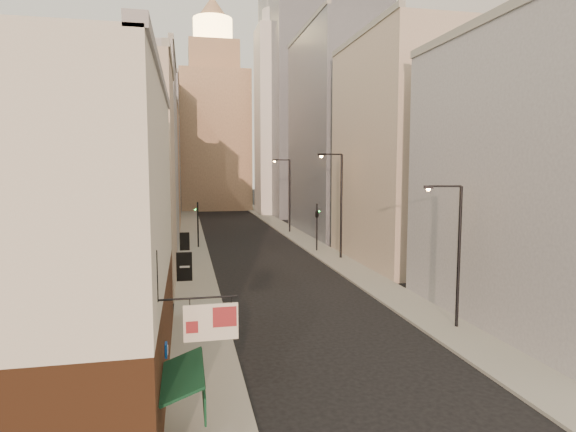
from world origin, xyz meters
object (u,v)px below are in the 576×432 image
(white_tower, at_px, (279,114))
(streetlamp_near, at_px, (455,248))
(streetlamp_far, at_px, (288,191))
(traffic_light_right, at_px, (317,215))
(streetlamp_mid, at_px, (339,199))
(clock_tower, at_px, (214,125))
(traffic_light_left, at_px, (198,216))

(white_tower, bearing_deg, streetlamp_near, -92.76)
(streetlamp_far, distance_m, traffic_light_right, 14.96)
(streetlamp_near, distance_m, streetlamp_mid, 20.25)
(white_tower, xyz_separation_m, streetlamp_near, (-3.19, -66.09, -14.18))
(streetlamp_far, bearing_deg, white_tower, 69.69)
(streetlamp_near, height_order, streetlamp_mid, streetlamp_mid)
(clock_tower, height_order, white_tower, clock_tower)
(streetlamp_mid, relative_size, traffic_light_right, 1.99)
(streetlamp_far, bearing_deg, clock_tower, 87.91)
(clock_tower, height_order, streetlamp_near, clock_tower)
(streetlamp_mid, bearing_deg, streetlamp_far, 78.63)
(clock_tower, height_order, streetlamp_mid, clock_tower)
(streetlamp_far, relative_size, traffic_light_left, 1.95)
(streetlamp_near, relative_size, traffic_light_right, 1.55)
(traffic_light_right, bearing_deg, streetlamp_near, 70.71)
(traffic_light_left, relative_size, traffic_light_right, 1.00)
(white_tower, relative_size, streetlamp_far, 4.27)
(clock_tower, relative_size, streetlamp_near, 5.79)
(clock_tower, distance_m, streetlamp_mid, 61.57)
(clock_tower, bearing_deg, streetlamp_mid, -82.47)
(white_tower, bearing_deg, streetlamp_mid, -93.84)
(traffic_light_left, bearing_deg, clock_tower, -90.33)
(streetlamp_mid, bearing_deg, streetlamp_near, -104.08)
(streetlamp_far, bearing_deg, streetlamp_near, -100.97)
(traffic_light_left, xyz_separation_m, traffic_light_right, (11.93, -4.76, 0.33))
(streetlamp_far, bearing_deg, traffic_light_left, -152.03)
(white_tower, bearing_deg, traffic_light_right, -95.52)
(streetlamp_mid, height_order, streetlamp_far, streetlamp_mid)
(clock_tower, relative_size, white_tower, 1.08)
(clock_tower, relative_size, streetlamp_mid, 4.51)
(clock_tower, xyz_separation_m, white_tower, (11.00, -14.00, 0.97))
(streetlamp_near, xyz_separation_m, streetlamp_far, (-0.71, 39.43, 1.13))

